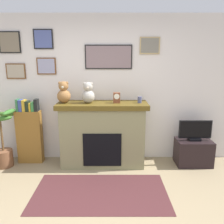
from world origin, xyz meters
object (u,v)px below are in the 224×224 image
at_px(television, 195,131).
at_px(teddy_bear_tan, 88,94).
at_px(potted_plant, 2,143).
at_px(teddy_bear_cream, 64,93).
at_px(candle_jar, 139,100).
at_px(fireplace, 103,134).
at_px(mantel_clock, 116,98).
at_px(tv_stand, 193,152).
at_px(bookshelf, 29,134).

bearing_deg(television, teddy_bear_tan, 179.51).
height_order(potted_plant, teddy_bear_cream, teddy_bear_cream).
bearing_deg(television, candle_jar, 179.05).
distance_m(candle_jar, teddy_bear_tan, 0.88).
bearing_deg(television, fireplace, 178.79).
distance_m(television, teddy_bear_cream, 2.35).
bearing_deg(teddy_bear_tan, fireplace, 4.36).
bearing_deg(teddy_bear_tan, mantel_clock, -0.10).
height_order(fireplace, candle_jar, candle_jar).
bearing_deg(teddy_bear_tan, potted_plant, -176.42).
xyz_separation_m(candle_jar, teddy_bear_cream, (-1.28, -0.00, 0.11)).
bearing_deg(tv_stand, teddy_bear_cream, 179.63).
height_order(candle_jar, teddy_bear_cream, teddy_bear_cream).
xyz_separation_m(tv_stand, television, (0.00, -0.00, 0.40)).
xyz_separation_m(candle_jar, teddy_bear_tan, (-0.87, -0.00, 0.11)).
xyz_separation_m(television, candle_jar, (-0.98, 0.02, 0.55)).
distance_m(fireplace, bookshelf, 1.32).
bearing_deg(teddy_bear_tan, bookshelf, 175.46).
bearing_deg(tv_stand, mantel_clock, 179.43).
distance_m(tv_stand, teddy_bear_tan, 2.13).
height_order(mantel_clock, teddy_bear_cream, teddy_bear_cream).
xyz_separation_m(potted_plant, teddy_bear_cream, (1.08, 0.09, 0.85)).
bearing_deg(teddy_bear_tan, tv_stand, -0.45).
bearing_deg(teddy_bear_cream, television, -0.40).
bearing_deg(tv_stand, teddy_bear_tan, 179.55).
distance_m(bookshelf, candle_jar, 2.05).
bearing_deg(teddy_bear_cream, tv_stand, -0.37).
relative_size(bookshelf, mantel_clock, 6.65).
bearing_deg(teddy_bear_tan, teddy_bear_cream, -180.00).
xyz_separation_m(candle_jar, mantel_clock, (-0.39, -0.00, 0.03)).
relative_size(fireplace, teddy_bear_cream, 4.18).
distance_m(tv_stand, mantel_clock, 1.68).
xyz_separation_m(fireplace, bookshelf, (-1.32, 0.07, -0.02)).
xyz_separation_m(tv_stand, mantel_clock, (-1.37, 0.01, 0.98)).
bearing_deg(potted_plant, fireplace, 3.68).
bearing_deg(bookshelf, teddy_bear_tan, -4.54).
bearing_deg(tv_stand, television, -90.00).
distance_m(mantel_clock, teddy_bear_cream, 0.89).
relative_size(fireplace, candle_jar, 14.18).
height_order(potted_plant, teddy_bear_tan, teddy_bear_tan).
distance_m(potted_plant, teddy_bear_tan, 1.72).
height_order(mantel_clock, teddy_bear_tan, teddy_bear_tan).
bearing_deg(mantel_clock, candle_jar, 0.19).
distance_m(fireplace, potted_plant, 1.74).
bearing_deg(candle_jar, fireplace, 178.39).
distance_m(potted_plant, candle_jar, 2.48).
distance_m(fireplace, teddy_bear_tan, 0.75).
xyz_separation_m(bookshelf, television, (2.93, -0.10, 0.08)).
distance_m(potted_plant, television, 3.35).
height_order(bookshelf, teddy_bear_tan, teddy_bear_tan).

